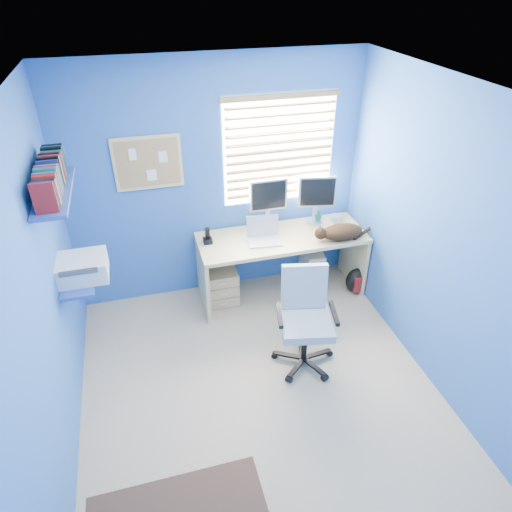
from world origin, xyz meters
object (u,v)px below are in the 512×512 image
object	(u,v)px
cat	(342,232)
tower_pc	(311,265)
desk	(281,265)
laptop	(265,232)
office_chair	(305,331)

from	to	relation	value
cat	tower_pc	xyz separation A→B (m)	(-0.17, 0.33, -0.59)
tower_pc	desk	bearing A→B (deg)	-156.94
laptop	cat	xyz separation A→B (m)	(0.78, -0.15, -0.03)
tower_pc	office_chair	distance (m)	1.26
cat	office_chair	xyz separation A→B (m)	(-0.69, -0.82, -0.47)
desk	office_chair	distance (m)	1.03
laptop	office_chair	xyz separation A→B (m)	(0.10, -0.97, -0.50)
tower_pc	laptop	bearing A→B (deg)	-157.19
desk	tower_pc	distance (m)	0.45
cat	tower_pc	size ratio (longest dim) A/B	0.98
desk	tower_pc	size ratio (longest dim) A/B	3.91
desk	office_chair	bearing A→B (deg)	-96.28
tower_pc	office_chair	world-z (taller)	office_chair
desk	cat	distance (m)	0.76
desk	office_chair	world-z (taller)	office_chair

